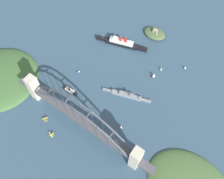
% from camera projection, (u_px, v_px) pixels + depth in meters
% --- Properties ---
extents(ground_plane, '(1400.00, 1400.00, 0.00)m').
position_uv_depth(ground_plane, '(83.00, 127.00, 386.14)').
color(ground_plane, '#334C60').
extents(harbor_arch_bridge, '(254.69, 15.41, 72.25)m').
position_uv_depth(harbor_arch_bridge, '(81.00, 120.00, 361.55)').
color(harbor_arch_bridge, beige).
rests_on(harbor_arch_bridge, ground).
extents(ocean_liner, '(98.36, 36.81, 19.17)m').
position_uv_depth(ocean_liner, '(122.00, 43.00, 467.96)').
color(ocean_liner, black).
rests_on(ocean_liner, ground).
extents(naval_cruiser, '(81.66, 30.08, 16.93)m').
position_uv_depth(naval_cruiser, '(127.00, 95.00, 412.64)').
color(naval_cruiser, gray).
rests_on(naval_cruiser, ground).
extents(harbor_ferry_steamer, '(29.83, 8.60, 7.87)m').
position_uv_depth(harbor_ferry_steamer, '(70.00, 91.00, 417.58)').
color(harbor_ferry_steamer, black).
rests_on(harbor_ferry_steamer, ground).
extents(fort_island_mid_harbor, '(43.42, 31.22, 13.92)m').
position_uv_depth(fort_island_mid_harbor, '(155.00, 33.00, 482.45)').
color(fort_island_mid_harbor, '#4C6038').
rests_on(fort_island_mid_harbor, ground).
extents(seaplane_taxiing_near_bridge, '(8.55, 8.59, 4.99)m').
position_uv_depth(seaplane_taxiing_near_bridge, '(45.00, 119.00, 390.79)').
color(seaplane_taxiing_near_bridge, '#B7B7B2').
rests_on(seaplane_taxiing_near_bridge, ground).
extents(seaplane_second_in_formation, '(10.52, 8.16, 5.24)m').
position_uv_depth(seaplane_second_in_formation, '(51.00, 135.00, 377.14)').
color(seaplane_second_in_formation, '#B7B7B2').
rests_on(seaplane_second_in_formation, ground).
extents(small_boat_0, '(9.78, 7.44, 10.65)m').
position_uv_depth(small_boat_0, '(154.00, 75.00, 430.77)').
color(small_boat_0, black).
rests_on(small_boat_0, ground).
extents(small_boat_1, '(4.25, 6.27, 7.44)m').
position_uv_depth(small_boat_1, '(161.00, 69.00, 439.33)').
color(small_boat_1, '#2D6B3D').
rests_on(small_boat_1, ground).
extents(small_boat_2, '(7.13, 4.47, 8.07)m').
position_uv_depth(small_boat_2, '(121.00, 127.00, 382.39)').
color(small_boat_2, brown).
rests_on(small_boat_2, ground).
extents(small_boat_3, '(4.71, 5.82, 6.62)m').
position_uv_depth(small_boat_3, '(185.00, 68.00, 441.37)').
color(small_boat_3, '#2D6B3D').
rests_on(small_boat_3, ground).
extents(small_boat_4, '(9.24, 9.08, 2.48)m').
position_uv_depth(small_boat_4, '(79.00, 72.00, 439.39)').
color(small_boat_4, '#234C8C').
rests_on(small_boat_4, ground).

